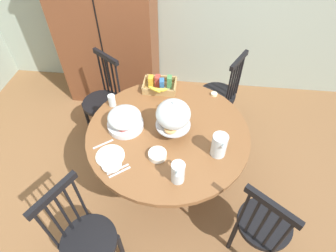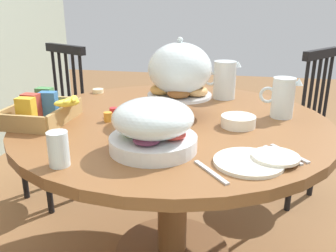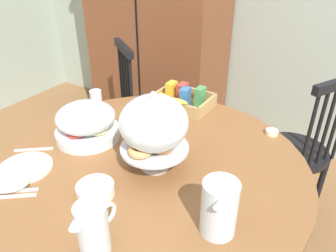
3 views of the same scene
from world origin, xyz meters
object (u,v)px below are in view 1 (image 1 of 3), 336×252
at_px(cereal_bowl, 157,155).
at_px(butter_dish, 214,94).
at_px(windsor_chair_facing_door, 86,240).
at_px(cereal_basket, 160,85).
at_px(dining_table, 168,144).
at_px(milk_pitcher, 219,146).
at_px(fruit_platter_covered, 125,120).
at_px(china_plate_large, 110,156).
at_px(windsor_chair_by_cabinet, 103,102).
at_px(orange_juice_pitcher, 178,173).
at_px(china_plate_small, 112,164).
at_px(windsor_chair_far_side, 263,226).
at_px(wooden_armoire, 106,22).
at_px(drinking_glass, 112,100).
at_px(windsor_chair_near_window, 219,95).
at_px(pastry_stand_with_dome, 173,115).

distance_m(cereal_bowl, butter_dish, 0.89).
relative_size(windsor_chair_facing_door, butter_dish, 16.25).
relative_size(cereal_basket, cereal_bowl, 2.26).
bearing_deg(dining_table, milk_pitcher, -25.86).
bearing_deg(cereal_bowl, butter_dish, 61.09).
xyz_separation_m(milk_pitcher, butter_dish, (-0.02, 0.69, -0.08)).
xyz_separation_m(fruit_platter_covered, china_plate_large, (-0.05, -0.32, -0.08)).
distance_m(windsor_chair_by_cabinet, fruit_platter_covered, 0.82).
height_order(orange_juice_pitcher, milk_pitcher, milk_pitcher).
bearing_deg(china_plate_small, windsor_chair_far_side, -10.04).
bearing_deg(orange_juice_pitcher, wooden_armoire, 118.22).
height_order(wooden_armoire, windsor_chair_by_cabinet, wooden_armoire).
bearing_deg(drinking_glass, butter_dish, 15.01).
height_order(china_plate_small, drinking_glass, drinking_glass).
bearing_deg(drinking_glass, cereal_basket, 35.12).
distance_m(windsor_chair_by_cabinet, cereal_basket, 0.72).
relative_size(china_plate_large, butter_dish, 3.67).
height_order(wooden_armoire, dining_table, wooden_armoire).
relative_size(windsor_chair_by_cabinet, cereal_basket, 3.09).
bearing_deg(cereal_bowl, dining_table, 80.21).
distance_m(windsor_chair_by_cabinet, drinking_glass, 0.54).
bearing_deg(cereal_bowl, windsor_chair_near_window, 65.05).
distance_m(windsor_chair_near_window, cereal_basket, 0.77).
bearing_deg(orange_juice_pitcher, pastry_stand_with_dome, 100.21).
relative_size(orange_juice_pitcher, drinking_glass, 1.62).
bearing_deg(windsor_chair_near_window, cereal_bowl, -114.95).
xyz_separation_m(windsor_chair_by_cabinet, china_plate_large, (0.37, -0.92, 0.29)).
height_order(dining_table, pastry_stand_with_dome, pastry_stand_with_dome).
xyz_separation_m(cereal_basket, drinking_glass, (-0.39, -0.28, 0.01)).
height_order(orange_juice_pitcher, cereal_bowl, orange_juice_pitcher).
distance_m(wooden_armoire, china_plate_large, 1.75).
bearing_deg(pastry_stand_with_dome, windsor_chair_far_side, -38.75).
height_order(windsor_chair_facing_door, drinking_glass, windsor_chair_facing_door).
bearing_deg(butter_dish, dining_table, -127.45).
bearing_deg(drinking_glass, wooden_armoire, 106.19).
bearing_deg(butter_dish, drinking_glass, -164.99).
bearing_deg(china_plate_small, milk_pitcher, 14.89).
xyz_separation_m(windsor_chair_by_cabinet, milk_pitcher, (1.18, -0.79, 0.38)).
height_order(windsor_chair_by_cabinet, drinking_glass, windsor_chair_by_cabinet).
xyz_separation_m(orange_juice_pitcher, cereal_basket, (-0.26, 0.99, -0.03)).
bearing_deg(windsor_chair_near_window, orange_juice_pitcher, -105.20).
xyz_separation_m(wooden_armoire, drinking_glass, (0.32, -1.10, -0.19)).
bearing_deg(pastry_stand_with_dome, wooden_armoire, 123.05).
bearing_deg(milk_pitcher, wooden_armoire, 129.05).
distance_m(fruit_platter_covered, cereal_bowl, 0.42).
xyz_separation_m(dining_table, butter_dish, (0.38, 0.50, 0.19)).
distance_m(cereal_bowl, drinking_glass, 0.72).
bearing_deg(cereal_bowl, orange_juice_pitcher, -47.07).
height_order(milk_pitcher, china_plate_small, milk_pitcher).
height_order(dining_table, milk_pitcher, milk_pitcher).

